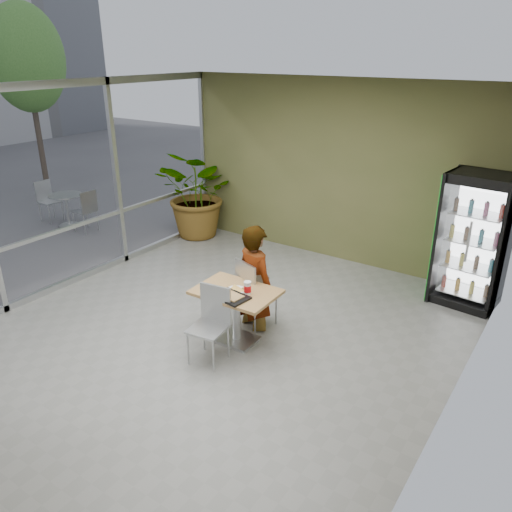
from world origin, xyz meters
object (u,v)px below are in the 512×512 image
at_px(potted_plant, 200,194).
at_px(cafeteria_tray, 231,297).
at_px(dining_table, 236,305).
at_px(soda_cup, 248,288).
at_px(chair_far, 252,288).
at_px(beverage_fridge, 473,241).
at_px(seated_woman, 256,287).
at_px(chair_near, 212,318).

bearing_deg(potted_plant, cafeteria_tray, -44.52).
bearing_deg(dining_table, soda_cup, 2.62).
height_order(chair_far, cafeteria_tray, chair_far).
xyz_separation_m(dining_table, cafeteria_tray, (0.07, -0.20, 0.23)).
bearing_deg(chair_far, dining_table, 116.98).
bearing_deg(dining_table, beverage_fridge, 52.42).
bearing_deg(potted_plant, dining_table, -43.23).
bearing_deg(beverage_fridge, cafeteria_tray, -119.13).
distance_m(seated_woman, beverage_fridge, 3.30).
bearing_deg(beverage_fridge, chair_near, -118.14).
bearing_deg(potted_plant, soda_cup, -41.51).
relative_size(soda_cup, beverage_fridge, 0.08).
bearing_deg(potted_plant, seated_woman, -38.12).
xyz_separation_m(cafeteria_tray, potted_plant, (-3.08, 3.03, 0.14)).
bearing_deg(cafeteria_tray, chair_near, -110.72).
relative_size(chair_far, beverage_fridge, 0.49).
bearing_deg(chair_near, beverage_fridge, 48.51).
height_order(dining_table, cafeteria_tray, cafeteria_tray).
relative_size(cafeteria_tray, potted_plant, 0.24).
bearing_deg(chair_far, cafeteria_tray, 120.36).
xyz_separation_m(seated_woman, cafeteria_tray, (0.11, -0.70, 0.17)).
bearing_deg(chair_far, soda_cup, 137.49).
xyz_separation_m(chair_far, cafeteria_tray, (0.14, -0.65, 0.18)).
distance_m(dining_table, chair_near, 0.47).
bearing_deg(chair_far, chair_near, 110.67).
relative_size(chair_near, seated_woman, 0.54).
relative_size(dining_table, potted_plant, 0.60).
distance_m(chair_near, soda_cup, 0.58).
height_order(chair_near, potted_plant, potted_plant).
xyz_separation_m(chair_far, beverage_fridge, (2.28, 2.43, 0.43)).
relative_size(chair_far, soda_cup, 5.83).
relative_size(dining_table, soda_cup, 6.31).
xyz_separation_m(dining_table, chair_far, (-0.07, 0.45, 0.04)).
height_order(chair_far, seated_woman, seated_woman).
xyz_separation_m(chair_near, beverage_fridge, (2.24, 3.34, 0.45)).
bearing_deg(potted_plant, chair_near, -47.86).
xyz_separation_m(seated_woman, potted_plant, (-2.98, 2.33, 0.31)).
xyz_separation_m(seated_woman, beverage_fridge, (2.25, 2.38, 0.41)).
height_order(dining_table, chair_near, chair_near).
bearing_deg(cafeteria_tray, seated_woman, 98.74).
height_order(chair_near, soda_cup, chair_near).
xyz_separation_m(soda_cup, potted_plant, (-3.19, 2.82, 0.07)).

